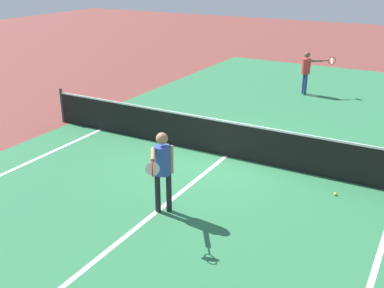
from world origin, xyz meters
TOP-DOWN VIEW (x-y plane):
  - ground_plane at (0.00, 0.00)m, footprint 60.00×60.00m
  - court_surface_inbounds at (0.00, 0.00)m, footprint 10.62×24.40m
  - line_center_service at (0.00, -3.20)m, footprint 0.10×6.40m
  - net at (0.00, 0.00)m, footprint 11.25×0.09m
  - player_near at (0.12, -3.16)m, footprint 0.64×1.14m
  - player_far at (0.03, 6.85)m, footprint 1.11×0.63m
  - tennis_ball_near_net at (2.95, -0.78)m, footprint 0.07×0.07m

SIDE VIEW (x-z plane):
  - ground_plane at x=0.00m, z-range 0.00..0.00m
  - court_surface_inbounds at x=0.00m, z-range 0.00..0.00m
  - line_center_service at x=0.00m, z-range 0.00..0.01m
  - tennis_ball_near_net at x=2.95m, z-range 0.00..0.07m
  - net at x=0.00m, z-range -0.04..1.03m
  - player_far at x=0.03m, z-range 0.19..1.78m
  - player_near at x=0.12m, z-range 0.21..1.88m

